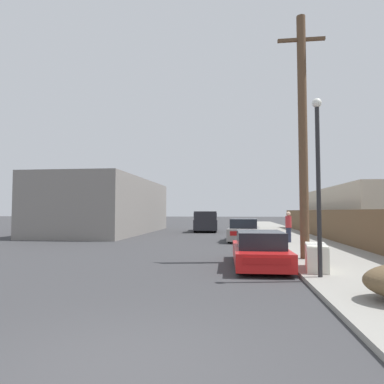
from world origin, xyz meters
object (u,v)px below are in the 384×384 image
Objects in this scene: car_parked_mid at (244,231)px; discarded_fridge at (316,257)px; pickup_truck at (205,222)px; street_lamp at (318,173)px; parked_sports_car_red at (259,250)px; pedestrian at (289,226)px; utility_pole at (303,133)px.

discarded_fridge is at bearing -76.85° from car_parked_mid.
street_lamp reaches higher than pickup_truck.
parked_sports_car_red is 1.02× the size of car_parked_mid.
car_parked_mid is at bearing 104.19° from pickup_truck.
discarded_fridge is at bearing -93.77° from pedestrian.
pickup_truck is at bearing 116.99° from pedestrian.
utility_pole reaches higher than pickup_truck.
parked_sports_car_red is 8.43m from pedestrian.
parked_sports_car_red is 19.68m from pickup_truck.
street_lamp is (-0.33, -3.65, -1.94)m from utility_pole.
pickup_truck reaches higher than car_parked_mid.
parked_sports_car_red is 3.65m from street_lamp.
utility_pole reaches higher than pedestrian.
utility_pole is at bearing 101.40° from pickup_truck.
utility_pole is at bearing -93.82° from pedestrian.
utility_pole is at bearing 95.69° from discarded_fridge.
pedestrian is (2.25, 8.11, 0.46)m from parked_sports_car_red.
utility_pole is (5.28, -18.04, 3.97)m from pickup_truck.
pickup_truck is 22.34m from street_lamp.
discarded_fridge is 0.38× the size of car_parked_mid.
pickup_truck is 12.63m from pedestrian.
street_lamp is at bearing -89.08° from discarded_fridge.
pedestrian is (0.61, 9.23, 0.51)m from discarded_fridge.
street_lamp is at bearing -78.58° from car_parked_mid.
parked_sports_car_red is 9.94m from car_parked_mid.
parked_sports_car_red is 0.50× the size of utility_pole.
pickup_truck is (-3.48, 19.37, 0.38)m from parked_sports_car_red.
pedestrian reaches higher than car_parked_mid.
discarded_fridge is at bearing 99.13° from pickup_truck.
pedestrian is at bearing 85.70° from street_lamp.
street_lamp is (1.68, -12.26, 2.31)m from car_parked_mid.
utility_pole is at bearing 84.80° from street_lamp.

